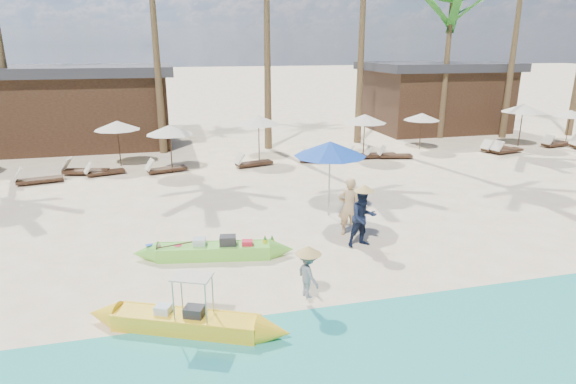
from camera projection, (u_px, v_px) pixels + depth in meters
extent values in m
plane|color=#FAE5B9|center=(300.00, 259.00, 12.57)|extent=(240.00, 240.00, 0.00)
cube|color=tan|center=(381.00, 383.00, 7.93)|extent=(240.00, 4.50, 0.01)
cube|color=#6ECF3F|center=(214.00, 251.00, 12.58)|extent=(2.99, 1.12, 0.35)
cube|color=white|center=(214.00, 251.00, 12.57)|extent=(2.56, 0.88, 0.16)
cube|color=#262628|center=(228.00, 242.00, 12.53)|extent=(0.47, 0.39, 0.32)
cube|color=silver|center=(199.00, 243.00, 12.53)|extent=(0.37, 0.33, 0.26)
cube|color=red|center=(247.00, 244.00, 12.54)|extent=(0.31, 0.28, 0.20)
cylinder|color=red|center=(178.00, 247.00, 12.52)|extent=(0.20, 0.20, 0.08)
cylinder|color=#262628|center=(169.00, 249.00, 12.42)|extent=(0.18, 0.18, 0.07)
sphere|color=tan|center=(158.00, 247.00, 12.43)|extent=(0.17, 0.17, 0.17)
cylinder|color=yellow|center=(265.00, 242.00, 12.69)|extent=(0.13, 0.13, 0.17)
cylinder|color=yellow|center=(272.00, 242.00, 12.70)|extent=(0.13, 0.13, 0.17)
cube|color=yellow|center=(186.00, 323.00, 9.34)|extent=(2.87, 1.74, 0.35)
cube|color=white|center=(186.00, 322.00, 9.34)|extent=(2.44, 1.42, 0.16)
cube|color=#262628|center=(194.00, 313.00, 9.24)|extent=(0.45, 0.42, 0.27)
cube|color=silver|center=(163.00, 311.00, 9.36)|extent=(0.37, 0.35, 0.24)
cube|color=beige|center=(192.00, 277.00, 9.02)|extent=(0.87, 0.76, 0.03)
imported|color=tan|center=(349.00, 207.00, 13.92)|extent=(0.70, 0.54, 1.74)
imported|color=#121A31|center=(363.00, 218.00, 13.15)|extent=(0.87, 0.72, 1.65)
imported|color=gray|center=(308.00, 274.00, 10.16)|extent=(0.56, 0.76, 1.05)
cylinder|color=#99999E|center=(329.00, 180.00, 15.38)|extent=(0.05, 0.05, 2.40)
cone|color=#123FAC|center=(330.00, 149.00, 15.08)|extent=(2.30, 2.30, 0.47)
cube|color=#3C2618|center=(40.00, 180.00, 19.37)|extent=(1.80, 0.90, 0.12)
cube|color=beige|center=(17.00, 175.00, 18.96)|extent=(0.49, 0.63, 0.50)
cylinder|color=#3C2618|center=(119.00, 144.00, 21.91)|extent=(0.05, 0.05, 2.03)
cone|color=beige|center=(117.00, 125.00, 21.66)|extent=(2.03, 2.03, 0.41)
cube|color=#3C2618|center=(86.00, 171.00, 20.66)|extent=(1.94, 1.00, 0.13)
cube|color=beige|center=(66.00, 164.00, 20.54)|extent=(0.54, 0.68, 0.54)
cube|color=#3C2618|center=(106.00, 172.00, 20.62)|extent=(1.62, 0.88, 0.11)
cube|color=beige|center=(88.00, 168.00, 20.22)|extent=(0.46, 0.57, 0.45)
cylinder|color=#3C2618|center=(171.00, 150.00, 20.86)|extent=(0.05, 0.05, 2.02)
cone|color=beige|center=(169.00, 130.00, 20.61)|extent=(2.02, 2.02, 0.40)
cube|color=#3C2618|center=(167.00, 169.00, 21.05)|extent=(1.75, 0.97, 0.12)
cube|color=beige|center=(150.00, 165.00, 20.62)|extent=(0.50, 0.62, 0.49)
cylinder|color=#3C2618|center=(259.00, 139.00, 22.85)|extent=(0.05, 0.05, 2.13)
cone|color=beige|center=(259.00, 120.00, 22.58)|extent=(2.13, 2.13, 0.43)
cube|color=#3C2618|center=(254.00, 163.00, 22.11)|extent=(1.77, 0.95, 0.12)
cube|color=beige|center=(239.00, 159.00, 21.69)|extent=(0.50, 0.62, 0.49)
cube|color=#3C2618|center=(317.00, 160.00, 22.82)|extent=(1.74, 0.97, 0.12)
cube|color=beige|center=(302.00, 153.00, 22.76)|extent=(0.50, 0.62, 0.48)
cylinder|color=#3C2618|center=(364.00, 137.00, 23.51)|extent=(0.05, 0.05, 2.10)
cone|color=beige|center=(365.00, 119.00, 23.25)|extent=(2.10, 2.10, 0.42)
cube|color=#3C2618|center=(364.00, 155.00, 23.62)|extent=(1.84, 0.67, 0.13)
cube|color=beige|center=(349.00, 150.00, 23.37)|extent=(0.43, 0.61, 0.53)
cube|color=#3C2618|center=(381.00, 155.00, 23.80)|extent=(1.59, 0.53, 0.11)
cube|color=beige|center=(368.00, 150.00, 23.56)|extent=(0.36, 0.52, 0.46)
cylinder|color=#3C2618|center=(421.00, 132.00, 25.48)|extent=(0.05, 0.05, 1.88)
cone|color=beige|center=(422.00, 117.00, 25.24)|extent=(1.88, 1.88, 0.38)
cube|color=#3C2618|center=(395.00, 156.00, 23.66)|extent=(1.67, 0.84, 0.11)
cube|color=beige|center=(382.00, 150.00, 23.55)|extent=(0.46, 0.58, 0.47)
cylinder|color=#3C2618|center=(521.00, 126.00, 26.27)|extent=(0.06, 0.06, 2.25)
cone|color=beige|center=(523.00, 108.00, 25.99)|extent=(2.25, 2.25, 0.45)
cube|color=#3C2618|center=(507.00, 150.00, 24.80)|extent=(1.83, 0.91, 0.12)
cube|color=beige|center=(497.00, 146.00, 24.38)|extent=(0.50, 0.63, 0.51)
cube|color=#3C2618|center=(496.00, 149.00, 25.23)|extent=(1.75, 0.86, 0.12)
cube|color=beige|center=(487.00, 144.00, 24.84)|extent=(0.47, 0.60, 0.49)
cylinder|color=#3C2618|center=(568.00, 128.00, 26.87)|extent=(0.05, 0.05, 1.86)
cone|color=beige|center=(571.00, 113.00, 26.64)|extent=(1.86, 1.86, 0.37)
cube|color=#3C2618|center=(557.00, 144.00, 26.42)|extent=(1.82, 0.87, 0.12)
cube|color=beige|center=(548.00, 139.00, 26.02)|extent=(0.49, 0.63, 0.51)
cube|color=beige|center=(576.00, 140.00, 25.70)|extent=(0.51, 0.66, 0.55)
cone|color=brown|center=(156.00, 52.00, 23.54)|extent=(0.40, 0.40, 10.08)
cone|color=brown|center=(267.00, 39.00, 24.42)|extent=(0.40, 0.40, 11.26)
cone|color=brown|center=(362.00, 21.00, 25.73)|extent=(0.40, 0.40, 13.16)
cone|color=brown|center=(446.00, 69.00, 27.87)|extent=(0.40, 0.40, 8.07)
cone|color=brown|center=(514.00, 46.00, 27.60)|extent=(0.40, 0.40, 10.64)
cube|color=#3C2618|center=(74.00, 111.00, 26.35)|extent=(10.00, 6.00, 3.80)
cube|color=#2D2D33|center=(69.00, 71.00, 25.72)|extent=(10.80, 6.60, 0.50)
cube|color=#3C2618|center=(434.00, 100.00, 31.53)|extent=(8.00, 6.00, 3.80)
cube|color=#2D2D33|center=(437.00, 66.00, 30.90)|extent=(8.80, 6.60, 0.50)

